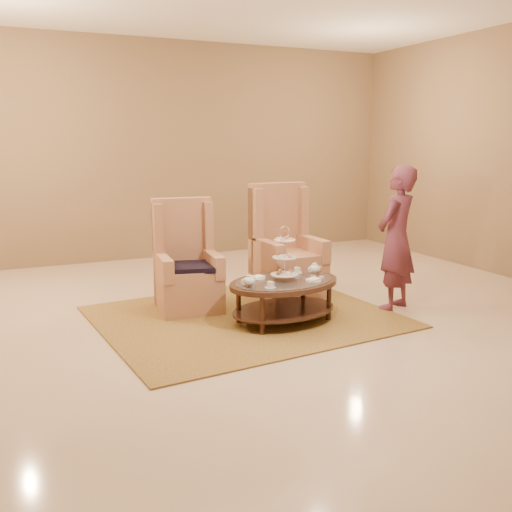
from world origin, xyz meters
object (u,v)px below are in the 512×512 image
armchair_right (285,258)px  tea_table (284,288)px  person (396,239)px  armchair_left (187,272)px

armchair_right → tea_table: bearing=-118.8°
armchair_right → person: size_ratio=0.85×
person → armchair_right: bearing=-77.7°
armchair_left → person: 2.43m
tea_table → armchair_right: armchair_right is taller
armchair_right → person: 1.44m
tea_table → person: person is taller
armchair_right → person: person is taller
armchair_left → armchair_right: size_ratio=0.91×
armchair_left → person: size_ratio=0.77×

